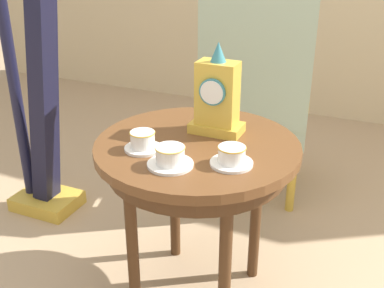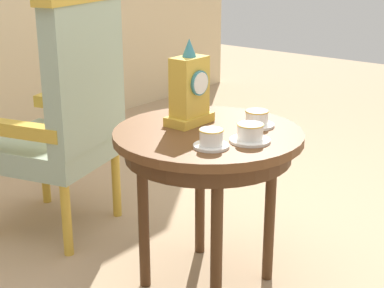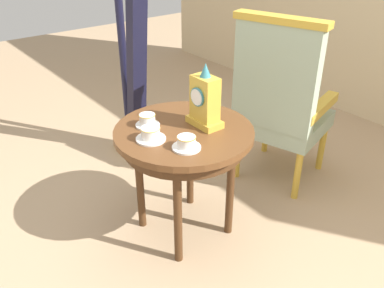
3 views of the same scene
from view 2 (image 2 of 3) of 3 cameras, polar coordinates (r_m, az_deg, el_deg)
ground_plane at (r=2.54m, az=2.53°, el=-12.69°), size 10.00×10.00×0.00m
side_table at (r=2.25m, az=1.57°, el=-0.56°), size 0.73×0.73×0.66m
teacup_left at (r=2.03m, az=1.89°, el=0.49°), size 0.13×0.13×0.07m
teacup_right at (r=2.10m, az=5.70°, el=1.02°), size 0.15×0.15×0.07m
teacup_center at (r=2.28m, az=6.35°, el=2.43°), size 0.14×0.14×0.06m
mantel_clock at (r=2.28m, az=-0.24°, el=5.26°), size 0.19×0.11×0.34m
armchair at (r=2.76m, az=-12.16°, el=2.92°), size 0.67×0.66×1.14m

